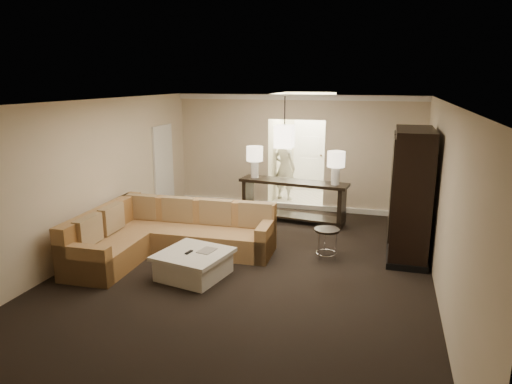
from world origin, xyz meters
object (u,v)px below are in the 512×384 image
(sectional_sofa, at_px, (165,235))
(drink_table, at_px, (327,237))
(coffee_table, at_px, (194,264))
(armoire, at_px, (410,197))
(console_table, at_px, (293,197))
(person, at_px, (285,165))

(sectional_sofa, relative_size, drink_table, 5.61)
(coffee_table, xyz_separation_m, armoire, (3.35, 1.96, 0.89))
(console_table, bearing_deg, armoire, -23.87)
(coffee_table, relative_size, person, 0.65)
(armoire, bearing_deg, person, 132.35)
(sectional_sofa, distance_m, armoire, 4.48)
(sectional_sofa, height_order, console_table, console_table)
(sectional_sofa, relative_size, person, 1.67)
(console_table, height_order, person, person)
(sectional_sofa, height_order, coffee_table, sectional_sofa)
(armoire, height_order, person, armoire)
(drink_table, xyz_separation_m, person, (-1.66, 3.92, 0.54))
(coffee_table, bearing_deg, person, 86.64)
(console_table, distance_m, person, 2.04)
(sectional_sofa, distance_m, drink_table, 2.94)
(armoire, xyz_separation_m, person, (-3.04, 3.33, -0.17))
(console_table, xyz_separation_m, drink_table, (1.03, -2.01, -0.16))
(coffee_table, relative_size, armoire, 0.53)
(console_table, bearing_deg, sectional_sofa, -118.03)
(armoire, distance_m, drink_table, 1.65)
(sectional_sofa, height_order, person, person)
(sectional_sofa, xyz_separation_m, armoire, (4.25, 1.20, 0.74))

